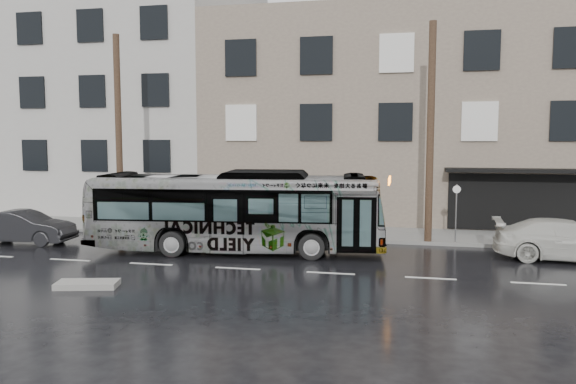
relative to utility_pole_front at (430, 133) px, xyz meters
name	(u,v)px	position (x,y,z in m)	size (l,w,h in m)	color
ground	(257,254)	(-6.50, -3.30, -4.65)	(120.00, 120.00, 0.00)	black
sidewalk	(284,231)	(-6.50, 1.60, -4.58)	(90.00, 3.60, 0.15)	gray
building_taupe	(398,120)	(-1.50, 9.40, 0.85)	(20.00, 12.00, 11.00)	gray
building_grey	(57,86)	(-24.50, 10.90, 3.35)	(26.00, 15.00, 16.00)	#B0AEA6
utility_pole_front	(430,133)	(0.00, 0.00, 0.00)	(0.30, 0.30, 9.00)	#4D3826
utility_pole_rear	(119,133)	(-14.00, 0.00, 0.00)	(0.30, 0.30, 9.00)	#4D3826
sign_post	(456,213)	(1.10, 0.00, -3.30)	(0.06, 0.06, 2.40)	slate
bus	(236,212)	(-7.38, -3.13, -3.06)	(2.67, 11.43, 3.18)	#B2B2B2
white_sedan	(567,240)	(4.85, -2.03, -3.91)	(2.08, 5.12, 1.49)	beige
dark_sedan	(23,227)	(-16.71, -3.29, -3.95)	(1.47, 4.22, 1.39)	black
slush_pile	(87,284)	(-10.18, -9.06, -4.56)	(1.80, 0.80, 0.18)	gray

